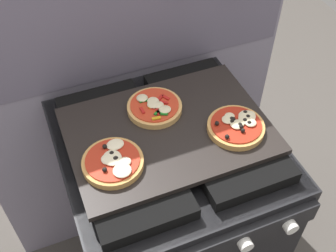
# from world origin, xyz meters

# --- Properties ---
(kitchen_backsplash) EXTENTS (1.10, 0.09, 1.55)m
(kitchen_backsplash) POSITION_xyz_m (0.00, 0.33, 0.79)
(kitchen_backsplash) COLOR gray
(kitchen_backsplash) RESTS_ON ground_plane
(stove) EXTENTS (0.60, 0.64, 0.90)m
(stove) POSITION_xyz_m (-0.00, -0.00, 0.45)
(stove) COLOR black
(stove) RESTS_ON ground_plane
(baking_tray) EXTENTS (0.54, 0.38, 0.02)m
(baking_tray) POSITION_xyz_m (0.00, 0.00, 0.91)
(baking_tray) COLOR black
(baking_tray) RESTS_ON stove
(pizza_left) EXTENTS (0.15, 0.15, 0.03)m
(pizza_left) POSITION_xyz_m (-0.17, -0.06, 0.93)
(pizza_left) COLOR tan
(pizza_left) RESTS_ON baking_tray
(pizza_right) EXTENTS (0.15, 0.15, 0.03)m
(pizza_right) POSITION_xyz_m (0.17, -0.07, 0.93)
(pizza_right) COLOR tan
(pizza_right) RESTS_ON baking_tray
(pizza_center) EXTENTS (0.15, 0.15, 0.03)m
(pizza_center) POSITION_xyz_m (-0.01, 0.08, 0.93)
(pizza_center) COLOR tan
(pizza_center) RESTS_ON baking_tray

